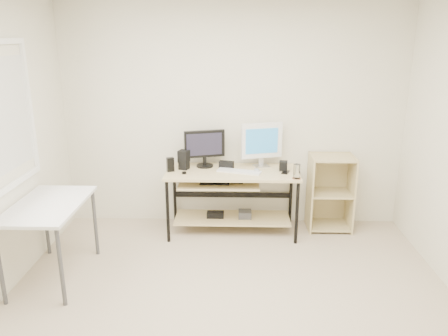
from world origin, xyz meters
TOP-DOWN VIEW (x-y plane):
  - room at (-0.14, 0.04)m, footprint 4.01×4.01m
  - desk at (-0.03, 1.66)m, footprint 1.50×0.65m
  - side_table at (-1.68, 0.60)m, footprint 0.60×1.00m
  - shelf_unit at (1.15, 1.82)m, footprint 0.50×0.40m
  - black_monitor at (-0.33, 1.82)m, footprint 0.47×0.20m
  - white_imac at (0.33, 1.83)m, footprint 0.48×0.18m
  - keyboard at (0.07, 1.61)m, footprint 0.51×0.28m
  - mouse at (0.27, 1.63)m, footprint 0.10×0.12m
  - center_speaker at (-0.07, 1.76)m, footprint 0.18×0.11m
  - speaker_left at (-0.56, 1.71)m, footprint 0.14×0.14m
  - speaker_right at (0.58, 1.69)m, footprint 0.10×0.10m
  - audio_controller at (-0.70, 1.62)m, footprint 0.09×0.08m
  - volume_puck at (-0.54, 1.53)m, footprint 0.06×0.06m
  - smartphone at (0.60, 1.60)m, footprint 0.11×0.15m
  - coaster at (0.69, 1.39)m, footprint 0.12×0.12m
  - drinking_glass at (0.69, 1.39)m, footprint 0.10×0.10m

SIDE VIEW (x-z plane):
  - shelf_unit at x=1.15m, z-range 0.00..0.90m
  - desk at x=-0.03m, z-range 0.16..0.91m
  - side_table at x=-1.68m, z-range 0.30..1.05m
  - coaster at x=0.69m, z-range 0.75..0.76m
  - smartphone at x=0.60m, z-range 0.75..0.76m
  - keyboard at x=0.07m, z-range 0.75..0.77m
  - volume_puck at x=-0.54m, z-range 0.75..0.77m
  - mouse at x=0.27m, z-range 0.75..0.79m
  - center_speaker at x=-0.07m, z-range 0.75..0.83m
  - speaker_right at x=0.58m, z-range 0.75..0.86m
  - audio_controller at x=-0.70m, z-range 0.75..0.91m
  - drinking_glass at x=0.69m, z-range 0.76..0.91m
  - speaker_left at x=-0.56m, z-range 0.76..0.98m
  - black_monitor at x=-0.33m, z-range 0.78..1.21m
  - white_imac at x=0.33m, z-range 0.79..1.31m
  - room at x=-0.14m, z-range 0.01..2.63m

